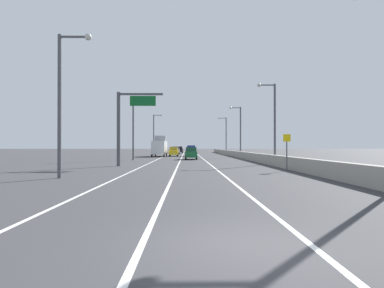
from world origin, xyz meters
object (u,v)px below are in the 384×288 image
lamp_post_right_third (239,128)px  car_black_1 (179,150)px  car_blue_0 (191,151)px  lamp_post_right_fourth (225,133)px  lamp_post_left_near (64,94)px  car_green_5 (191,153)px  lamp_post_right_second (272,117)px  lamp_post_left_mid (135,123)px  box_truck (160,147)px  car_gray_3 (176,150)px  car_red_4 (189,149)px  overhead_sign_gantry (126,119)px  speed_advisory_sign (287,149)px  lamp_post_left_far (155,131)px  car_yellow_2 (174,152)px

lamp_post_right_third → car_black_1: (-11.64, 35.16, -4.39)m
car_blue_0 → car_black_1: (-3.03, 31.19, -0.11)m
lamp_post_right_fourth → lamp_post_right_third: bearing=-90.1°
lamp_post_left_near → car_green_5: bearing=73.7°
lamp_post_right_second → lamp_post_right_third: size_ratio=1.00×
lamp_post_left_mid → car_green_5: lamp_post_left_mid is taller
box_truck → car_black_1: bearing=84.3°
car_gray_3 → lamp_post_right_fourth: bearing=-1.3°
car_blue_0 → lamp_post_right_fourth: bearing=64.7°
lamp_post_right_second → lamp_post_right_fourth: same height
car_red_4 → overhead_sign_gantry: bearing=-95.9°
car_gray_3 → box_truck: (-2.55, -18.53, 0.89)m
lamp_post_left_mid → car_black_1: size_ratio=2.10×
car_red_4 → lamp_post_right_fourth: bearing=-65.0°
lamp_post_right_third → lamp_post_right_fourth: (0.04, 22.28, 0.00)m
lamp_post_right_third → lamp_post_right_fourth: bearing=89.9°
car_green_5 → box_truck: 15.03m
lamp_post_right_third → speed_advisory_sign: bearing=-92.3°
lamp_post_left_near → car_gray_3: lamp_post_left_near is taller
overhead_sign_gantry → car_red_4: size_ratio=1.76×
lamp_post_right_fourth → overhead_sign_gantry: bearing=-108.0°
car_black_1 → lamp_post_left_far: bearing=-104.2°
lamp_post_right_second → lamp_post_left_near: same height
lamp_post_right_second → lamp_post_left_mid: size_ratio=1.00×
car_green_5 → box_truck: box_truck is taller
lamp_post_left_mid → car_red_4: size_ratio=2.16×
lamp_post_right_fourth → lamp_post_left_mid: (-17.04, -34.11, 0.00)m
car_blue_0 → lamp_post_right_third: bearing=-24.7°
overhead_sign_gantry → box_truck: bearing=88.3°
car_black_1 → box_truck: box_truck is taller
overhead_sign_gantry → car_gray_3: bearing=85.9°
box_truck → speed_advisory_sign: bearing=-70.0°
car_blue_0 → box_truck: size_ratio=0.55×
car_blue_0 → car_yellow_2: bearing=158.9°
lamp_post_right_second → car_gray_3: size_ratio=2.26×
lamp_post_left_near → car_red_4: size_ratio=2.16×
overhead_sign_gantry → lamp_post_right_fourth: 50.95m
car_yellow_2 → lamp_post_right_fourth: bearing=54.5°
box_truck → car_gray_3: bearing=82.2°
car_black_1 → car_yellow_2: size_ratio=1.06×
lamp_post_left_far → lamp_post_right_fourth: bearing=23.7°
car_red_4 → car_green_5: size_ratio=0.95×
lamp_post_left_mid → car_blue_0: lamp_post_left_mid is taller
lamp_post_right_fourth → box_truck: 23.74m
lamp_post_right_second → lamp_post_left_mid: (-17.27, 10.46, 0.00)m
lamp_post_right_fourth → car_black_1: (-11.68, 12.87, -4.39)m
lamp_post_right_second → car_yellow_2: (-12.36, 27.59, -4.40)m
lamp_post_right_second → car_red_4: bearing=98.1°
box_truck → lamp_post_right_third: bearing=-15.3°
overhead_sign_gantry → lamp_post_right_second: bearing=13.8°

